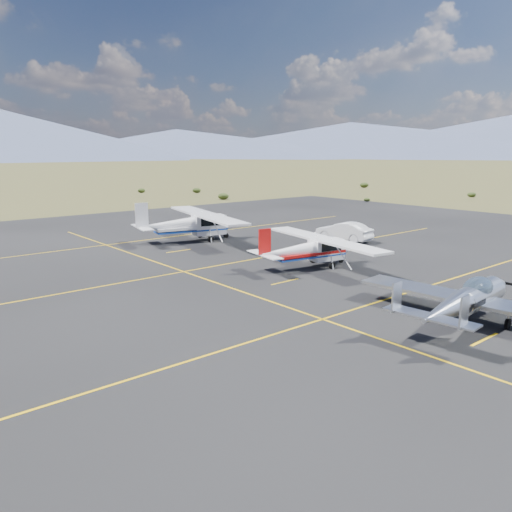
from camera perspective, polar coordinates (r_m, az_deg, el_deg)
name	(u,v)px	position (r m, az deg, el deg)	size (l,w,h in m)	color
ground	(442,303)	(24.98, 20.44, -5.06)	(1600.00, 1600.00, 0.00)	#383D1C
apron	(329,275)	(28.89, 8.36, -2.16)	(72.00, 72.00, 0.02)	black
aircraft_low_wing	(470,299)	(22.08, 23.22, -4.58)	(7.46, 10.37, 2.25)	#B7B9BE
aircraft_cessna	(310,249)	(30.32, 6.19, 0.84)	(6.40, 10.43, 2.63)	white
aircraft_plain	(191,223)	(39.32, -7.42, 3.72)	(8.03, 12.56, 3.18)	white
sedan	(344,231)	(39.82, 10.00, 2.78)	(1.57, 4.49, 1.48)	white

